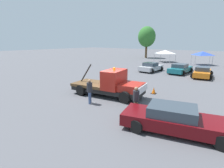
% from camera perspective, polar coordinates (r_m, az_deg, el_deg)
% --- Properties ---
extents(ground_plane, '(160.00, 160.00, 0.00)m').
position_cam_1_polar(ground_plane, '(14.56, -1.55, -3.72)').
color(ground_plane, '#545459').
extents(tow_truck, '(6.31, 3.13, 2.51)m').
position_cam_1_polar(tow_truck, '(14.12, -0.26, -0.32)').
color(tow_truck, black).
rests_on(tow_truck, ground).
extents(foreground_car, '(5.63, 3.17, 1.34)m').
position_cam_1_polar(foreground_car, '(9.28, 20.15, -10.86)').
color(foreground_car, '#5B0A0F').
rests_on(foreground_car, ground).
extents(person_near_truck, '(0.39, 0.39, 1.74)m').
position_cam_1_polar(person_near_truck, '(10.72, 7.85, -4.73)').
color(person_near_truck, '#847051').
rests_on(person_near_truck, ground).
extents(person_at_hood, '(0.40, 0.40, 1.78)m').
position_cam_1_polar(person_at_hood, '(12.51, -7.33, -1.88)').
color(person_at_hood, '#475B84').
rests_on(person_at_hood, ground).
extents(parked_car_silver, '(2.65, 4.32, 1.34)m').
position_cam_1_polar(parked_car_silver, '(26.53, 12.56, 5.41)').
color(parked_car_silver, '#B7B7BC').
rests_on(parked_car_silver, ground).
extents(parked_car_teal, '(2.60, 4.80, 1.34)m').
position_cam_1_polar(parked_car_teal, '(26.21, 21.37, 4.69)').
color(parked_car_teal, '#196670').
rests_on(parked_car_teal, ground).
extents(parked_car_orange, '(2.76, 4.75, 1.34)m').
position_cam_1_polar(parked_car_orange, '(24.40, 27.41, 3.46)').
color(parked_car_orange, orange).
rests_on(parked_car_orange, ground).
extents(canopy_tent_white, '(3.48, 3.48, 2.52)m').
position_cam_1_polar(canopy_tent_white, '(39.44, 17.01, 10.02)').
color(canopy_tent_white, '#9E9EA3').
rests_on(canopy_tent_white, ground).
extents(canopy_tent_blue, '(3.14, 3.14, 2.52)m').
position_cam_1_polar(canopy_tent_blue, '(37.20, 27.52, 8.88)').
color(canopy_tent_blue, '#9E9EA3').
rests_on(canopy_tent_blue, ground).
extents(tree_left, '(4.55, 4.55, 8.12)m').
position_cam_1_polar(tree_left, '(48.21, 11.28, 14.86)').
color(tree_left, brown).
rests_on(tree_left, ground).
extents(traffic_cone, '(0.40, 0.40, 0.55)m').
position_cam_1_polar(traffic_cone, '(15.36, 13.45, -2.18)').
color(traffic_cone, black).
rests_on(traffic_cone, ground).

